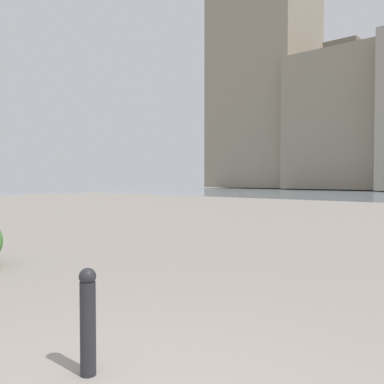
% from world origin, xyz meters
% --- Properties ---
extents(building_annex, '(14.31, 15.18, 22.86)m').
position_xyz_m(building_annex, '(22.92, -64.03, 10.40)').
color(building_annex, gray).
rests_on(building_annex, ground).
extents(building_highrise, '(16.98, 13.62, 39.89)m').
position_xyz_m(building_highrise, '(38.40, -65.01, 18.91)').
color(building_highrise, gray).
rests_on(building_highrise, ground).
extents(bollard_near, '(0.13, 0.13, 0.82)m').
position_xyz_m(bollard_near, '(0.79, -0.40, 0.43)').
color(bollard_near, '#232328').
rests_on(bollard_near, ground).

